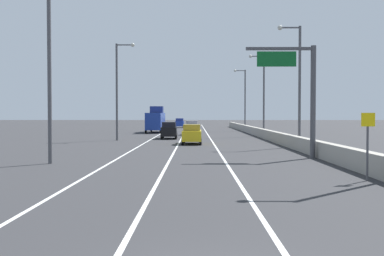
{
  "coord_description": "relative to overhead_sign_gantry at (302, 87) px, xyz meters",
  "views": [
    {
      "loc": [
        -0.4,
        -7.25,
        2.94
      ],
      "look_at": [
        -0.76,
        54.17,
        1.07
      ],
      "focal_mm": 42.36,
      "sensor_mm": 36.0,
      "label": 1
    }
  ],
  "objects": [
    {
      "name": "overhead_sign_gantry",
      "position": [
        0.0,
        0.0,
        0.0
      ],
      "size": [
        4.68,
        0.36,
        7.5
      ],
      "color": "#47474C",
      "rests_on": "ground_plane"
    },
    {
      "name": "lamp_post_right_fourth",
      "position": [
        1.58,
        50.53,
        1.49
      ],
      "size": [
        2.14,
        0.44,
        10.91
      ],
      "color": "#4C4C51",
      "rests_on": "ground_plane"
    },
    {
      "name": "lane_stripe_left",
      "position": [
        -12.27,
        32.0,
        -4.73
      ],
      "size": [
        0.16,
        130.0,
        0.0
      ],
      "primitive_type": "cube",
      "color": "silver",
      "rests_on": "ground_plane"
    },
    {
      "name": "lane_stripe_right",
      "position": [
        -5.27,
        32.0,
        -4.73
      ],
      "size": [
        0.16,
        130.0,
        0.0
      ],
      "primitive_type": "cube",
      "color": "silver",
      "rests_on": "ground_plane"
    },
    {
      "name": "jersey_barrier_right",
      "position": [
        1.34,
        17.0,
        -4.18
      ],
      "size": [
        0.6,
        120.0,
        1.1
      ],
      "primitive_type": "cube",
      "color": "#9E998E",
      "rests_on": "ground_plane"
    },
    {
      "name": "car_black_1",
      "position": [
        -10.23,
        24.1,
        -3.72
      ],
      "size": [
        1.97,
        4.74,
        2.01
      ],
      "color": "black",
      "rests_on": "ground_plane"
    },
    {
      "name": "lamp_post_right_third",
      "position": [
        1.87,
        30.53,
        1.49
      ],
      "size": [
        2.14,
        0.44,
        10.91
      ],
      "color": "#4C4C51",
      "rests_on": "ground_plane"
    },
    {
      "name": "lane_stripe_center",
      "position": [
        -8.77,
        32.0,
        -4.73
      ],
      "size": [
        0.16,
        130.0,
        0.0
      ],
      "primitive_type": "cube",
      "color": "silver",
      "rests_on": "ground_plane"
    },
    {
      "name": "lamp_post_left_mid",
      "position": [
        -15.67,
        20.53,
        1.49
      ],
      "size": [
        2.14,
        0.44,
        10.91
      ],
      "color": "#4C4C51",
      "rests_on": "ground_plane"
    },
    {
      "name": "ground_plane",
      "position": [
        -6.77,
        41.0,
        -4.73
      ],
      "size": [
        320.0,
        320.0,
        0.0
      ],
      "primitive_type": "plane",
      "color": "#2D2D30"
    },
    {
      "name": "speed_advisory_sign",
      "position": [
        0.44,
        -10.36,
        -2.96
      ],
      "size": [
        0.6,
        0.11,
        3.0
      ],
      "color": "#4C4C51",
      "rests_on": "ground_plane"
    },
    {
      "name": "car_yellow_0",
      "position": [
        -7.44,
        14.35,
        -3.76
      ],
      "size": [
        1.94,
        4.71,
        1.94
      ],
      "color": "gold",
      "rests_on": "ground_plane"
    },
    {
      "name": "car_blue_2",
      "position": [
        -10.44,
        68.73,
        -3.71
      ],
      "size": [
        1.95,
        4.11,
        2.04
      ],
      "color": "#1E389E",
      "rests_on": "ground_plane"
    },
    {
      "name": "lamp_post_left_near",
      "position": [
        -15.52,
        -3.47,
        1.49
      ],
      "size": [
        2.14,
        0.44,
        10.91
      ],
      "color": "#4C4C51",
      "rests_on": "ground_plane"
    },
    {
      "name": "box_truck",
      "position": [
        -13.45,
        42.63,
        -2.79
      ],
      "size": [
        2.55,
        9.24,
        4.24
      ],
      "color": "navy",
      "rests_on": "ground_plane"
    },
    {
      "name": "car_silver_3",
      "position": [
        -7.56,
        34.33,
        -3.72
      ],
      "size": [
        1.95,
        4.61,
        2.02
      ],
      "color": "#B7B7BC",
      "rests_on": "ground_plane"
    },
    {
      "name": "lamp_post_right_second",
      "position": [
        2.03,
        10.53,
        1.49
      ],
      "size": [
        2.14,
        0.44,
        10.91
      ],
      "color": "#4C4C51",
      "rests_on": "ground_plane"
    }
  ]
}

